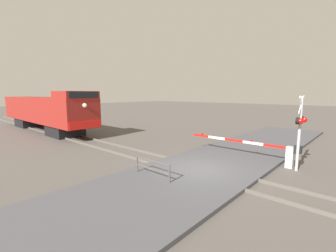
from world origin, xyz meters
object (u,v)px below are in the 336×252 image
locomotive (45,111)px  crossing_signal (300,125)px  guard_railing (152,167)px  crossing_gate (271,150)px

locomotive → crossing_signal: (3.54, -23.29, 0.22)m
crossing_signal → locomotive: bearing=98.6°
crossing_signal → guard_railing: (-5.88, 4.64, -1.77)m
crossing_gate → crossing_signal: bearing=-102.3°
locomotive → crossing_gate: 22.22m
crossing_signal → guard_railing: size_ratio=1.77×
locomotive → crossing_signal: bearing=-81.4°
locomotive → crossing_gate: size_ratio=2.57×
crossing_signal → crossing_gate: size_ratio=0.57×
guard_railing → crossing_gate: bearing=-27.2°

